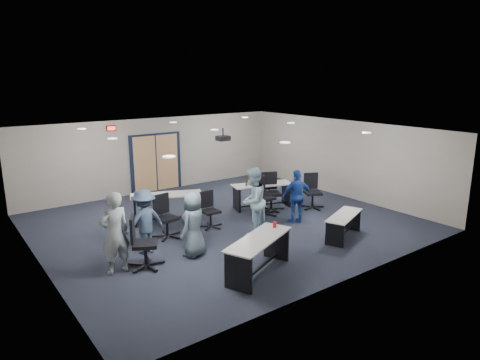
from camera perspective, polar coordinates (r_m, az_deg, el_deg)
floor at (r=12.57m, az=-2.02°, el=-5.69°), size 10.00×10.00×0.00m
back_wall at (r=16.03m, az=-11.23°, el=3.30°), size 10.00×0.04×2.70m
front_wall at (r=8.99m, az=14.46°, el=-5.06°), size 10.00×0.04×2.70m
left_wall at (r=10.33m, az=-25.64°, el=-3.55°), size 0.04×9.00×2.70m
right_wall at (r=15.51m, az=13.36°, el=2.85°), size 0.04×9.00×2.70m
ceiling at (r=11.95m, az=-2.13°, el=6.62°), size 10.00×9.00×0.04m
double_door at (r=16.05m, az=-11.12°, el=2.23°), size 2.00×0.07×2.20m
exit_sign at (r=15.22m, az=-16.80°, el=6.63°), size 0.32×0.07×0.18m
ceiling_projector at (r=12.57m, az=-2.27°, el=5.61°), size 0.35×0.32×0.37m
ceiling_can_lights at (r=12.16m, az=-2.80°, el=6.59°), size 6.24×5.74×0.02m
table_front_left at (r=9.29m, az=2.55°, el=-9.22°), size 2.10×1.41×0.94m
table_front_right at (r=11.62m, az=13.68°, el=-5.47°), size 1.65×1.07×0.64m
table_back_left at (r=12.66m, az=-9.71°, el=-3.03°), size 2.17×1.41×0.84m
table_back_right at (r=13.81m, az=2.93°, el=-1.52°), size 2.06×1.18×1.09m
chair_back_a at (r=11.44m, az=-9.74°, el=-4.85°), size 0.82×0.82×1.14m
chair_back_b at (r=12.04m, az=-3.95°, el=-4.02°), size 0.66×0.66×1.03m
chair_back_c at (r=13.07m, az=3.28°, el=-2.23°), size 0.79×0.79×1.18m
chair_back_d at (r=13.54m, az=4.22°, el=-1.62°), size 1.00×1.00×1.20m
chair_loose_left at (r=9.78m, az=-12.56°, el=-8.04°), size 1.03×1.03×1.21m
chair_loose_right at (r=13.93m, az=9.69°, el=-1.51°), size 0.95×0.95×1.13m
person_gray at (r=9.56m, az=-16.36°, el=-6.81°), size 0.71×0.50×1.83m
person_plaid at (r=10.15m, az=-6.21°, el=-5.86°), size 0.91×0.77×1.58m
person_lightblue at (r=11.47m, az=1.70°, el=-2.82°), size 1.09×0.99×1.82m
person_navy at (r=12.45m, az=7.61°, el=-2.20°), size 1.00×0.70×1.58m
person_back at (r=10.50m, az=-12.65°, el=-5.41°), size 1.07×0.68×1.59m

